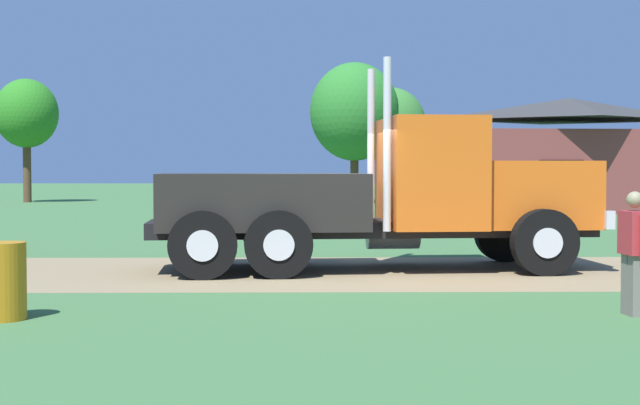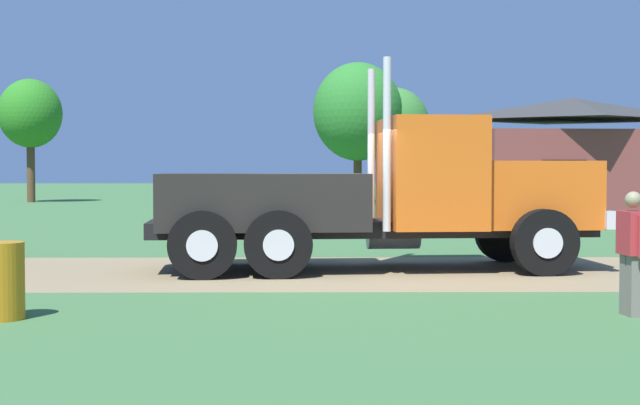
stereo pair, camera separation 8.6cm
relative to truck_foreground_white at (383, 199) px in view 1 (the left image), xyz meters
name	(u,v)px [view 1 (the left image)]	position (x,y,z in m)	size (l,w,h in m)	color
ground_plane	(321,272)	(-1.14, -0.41, -1.29)	(200.00, 200.00, 0.00)	#3C6939
dirt_track	(321,272)	(-1.14, -0.41, -1.28)	(120.00, 5.24, 0.01)	#877452
truck_foreground_white	(383,199)	(0.00, 0.00, 0.00)	(8.20, 3.19, 3.73)	black
visitor_walking_mid	(634,250)	(2.69, -5.16, -0.47)	(0.30, 0.61, 1.55)	#B22D33
steel_barrel	(3,281)	(-5.06, -5.36, -0.82)	(0.55, 0.55, 0.94)	#B27214
shed_building	(569,157)	(9.98, 22.37, 1.06)	(8.79, 5.77, 4.89)	brown
tree_left	(26,114)	(-16.74, 33.46, 3.56)	(3.44, 3.44, 6.79)	#513823
tree_mid	(354,112)	(1.21, 31.79, 3.59)	(4.77, 4.77, 7.51)	#513823
tree_right	(391,127)	(3.28, 32.90, 2.86)	(3.83, 3.83, 6.28)	#513823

